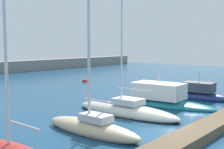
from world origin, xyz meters
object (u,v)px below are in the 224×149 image
motorboat_teal_fifth (161,98)px  motorboat_navy_sixth (202,94)px  mooring_buoy_red (85,82)px  sailboat_sand_third (92,126)px  sailboat_ivory_fourth (126,110)px  sailboat_red_second (17,149)px

motorboat_teal_fifth → motorboat_navy_sixth: bearing=-111.7°
motorboat_teal_fifth → mooring_buoy_red: size_ratio=11.92×
sailboat_sand_third → motorboat_teal_fifth: bearing=-82.7°
motorboat_navy_sixth → sailboat_ivory_fourth: bearing=76.8°
motorboat_navy_sixth → mooring_buoy_red: 19.52m
sailboat_sand_third → motorboat_navy_sixth: (15.88, -0.37, 0.05)m
motorboat_teal_fifth → motorboat_navy_sixth: (5.15, -1.72, -0.07)m
sailboat_sand_third → sailboat_ivory_fourth: 5.69m
motorboat_teal_fifth → motorboat_navy_sixth: size_ratio=1.50×
sailboat_red_second → sailboat_sand_third: size_ratio=1.14×
sailboat_sand_third → mooring_buoy_red: size_ratio=14.04×
sailboat_sand_third → motorboat_navy_sixth: bearing=-91.3°
motorboat_navy_sixth → mooring_buoy_red: (2.58, 19.34, -0.51)m
sailboat_red_second → motorboat_navy_sixth: bearing=-89.3°
sailboat_red_second → motorboat_navy_sixth: size_ratio=2.02×
sailboat_ivory_fourth → mooring_buoy_red: bearing=-37.1°
mooring_buoy_red → motorboat_navy_sixth: bearing=-97.6°
sailboat_sand_third → motorboat_teal_fifth: 10.82m
motorboat_teal_fifth → mooring_buoy_red: bearing=-26.9°
motorboat_navy_sixth → mooring_buoy_red: bearing=-10.8°
sailboat_ivory_fourth → sailboat_red_second: bearing=97.1°
sailboat_sand_third → motorboat_navy_sixth: 15.88m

